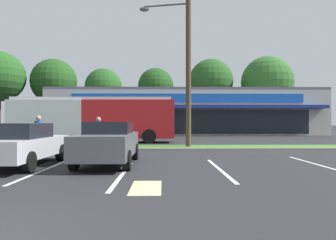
{
  "coord_description": "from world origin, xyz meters",
  "views": [
    {
      "loc": [
        2.56,
        -3.53,
        1.52
      ],
      "look_at": [
        2.92,
        18.1,
        1.64
      ],
      "focal_mm": 33.14,
      "sensor_mm": 36.0,
      "label": 1
    }
  ],
  "objects_px": {
    "bus_stop_bench": "(9,142)",
    "pedestrian_by_pole": "(38,135)",
    "car_0": "(20,144)",
    "car_3": "(109,142)",
    "pedestrian_near_bench": "(99,135)",
    "utility_pole": "(186,42)",
    "city_bus": "(94,118)"
  },
  "relations": [
    {
      "from": "car_3",
      "to": "pedestrian_near_bench",
      "type": "distance_m",
      "value": 3.93
    },
    {
      "from": "car_0",
      "to": "car_3",
      "type": "bearing_deg",
      "value": -81.29
    },
    {
      "from": "pedestrian_by_pole",
      "to": "pedestrian_near_bench",
      "type": "bearing_deg",
      "value": 19.68
    },
    {
      "from": "utility_pole",
      "to": "car_0",
      "type": "bearing_deg",
      "value": -131.81
    },
    {
      "from": "car_0",
      "to": "car_3",
      "type": "xyz_separation_m",
      "value": [
        2.93,
        0.45,
        0.03
      ]
    },
    {
      "from": "city_bus",
      "to": "pedestrian_near_bench",
      "type": "height_order",
      "value": "city_bus"
    },
    {
      "from": "city_bus",
      "to": "car_3",
      "type": "xyz_separation_m",
      "value": [
        3.1,
        -11.58,
        -0.98
      ]
    },
    {
      "from": "utility_pole",
      "to": "bus_stop_bench",
      "type": "distance_m",
      "value": 10.79
    },
    {
      "from": "car_3",
      "to": "pedestrian_near_bench",
      "type": "height_order",
      "value": "pedestrian_near_bench"
    },
    {
      "from": "utility_pole",
      "to": "car_3",
      "type": "relative_size",
      "value": 2.52
    },
    {
      "from": "car_0",
      "to": "pedestrian_by_pole",
      "type": "relative_size",
      "value": 2.52
    },
    {
      "from": "pedestrian_by_pole",
      "to": "car_3",
      "type": "bearing_deg",
      "value": -28.01
    },
    {
      "from": "bus_stop_bench",
      "to": "pedestrian_near_bench",
      "type": "bearing_deg",
      "value": 168.87
    },
    {
      "from": "bus_stop_bench",
      "to": "car_0",
      "type": "height_order",
      "value": "car_0"
    },
    {
      "from": "utility_pole",
      "to": "car_3",
      "type": "bearing_deg",
      "value": -116.72
    },
    {
      "from": "car_0",
      "to": "pedestrian_by_pole",
      "type": "distance_m",
      "value": 4.05
    },
    {
      "from": "city_bus",
      "to": "pedestrian_near_bench",
      "type": "xyz_separation_m",
      "value": [
        1.96,
        -7.81,
        -0.89
      ]
    },
    {
      "from": "bus_stop_bench",
      "to": "pedestrian_by_pole",
      "type": "height_order",
      "value": "pedestrian_by_pole"
    },
    {
      "from": "utility_pole",
      "to": "car_3",
      "type": "distance_m",
      "value": 8.96
    },
    {
      "from": "utility_pole",
      "to": "pedestrian_by_pole",
      "type": "relative_size",
      "value": 6.32
    },
    {
      "from": "utility_pole",
      "to": "car_3",
      "type": "xyz_separation_m",
      "value": [
        -3.25,
        -6.46,
        -5.28
      ]
    },
    {
      "from": "utility_pole",
      "to": "city_bus",
      "type": "bearing_deg",
      "value": 141.15
    },
    {
      "from": "pedestrian_near_bench",
      "to": "bus_stop_bench",
      "type": "bearing_deg",
      "value": 69.76
    },
    {
      "from": "utility_pole",
      "to": "bus_stop_bench",
      "type": "relative_size",
      "value": 7.14
    },
    {
      "from": "car_3",
      "to": "pedestrian_by_pole",
      "type": "bearing_deg",
      "value": -131.94
    },
    {
      "from": "utility_pole",
      "to": "city_bus",
      "type": "relative_size",
      "value": 0.97
    },
    {
      "from": "bus_stop_bench",
      "to": "car_3",
      "type": "relative_size",
      "value": 0.35
    },
    {
      "from": "bus_stop_bench",
      "to": "car_3",
      "type": "xyz_separation_m",
      "value": [
        5.81,
        -4.68,
        0.28
      ]
    },
    {
      "from": "utility_pole",
      "to": "car_0",
      "type": "distance_m",
      "value": 10.69
    },
    {
      "from": "city_bus",
      "to": "car_0",
      "type": "distance_m",
      "value": 12.07
    },
    {
      "from": "city_bus",
      "to": "pedestrian_by_pole",
      "type": "distance_m",
      "value": 8.17
    },
    {
      "from": "city_bus",
      "to": "car_3",
      "type": "bearing_deg",
      "value": 105.38
    }
  ]
}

